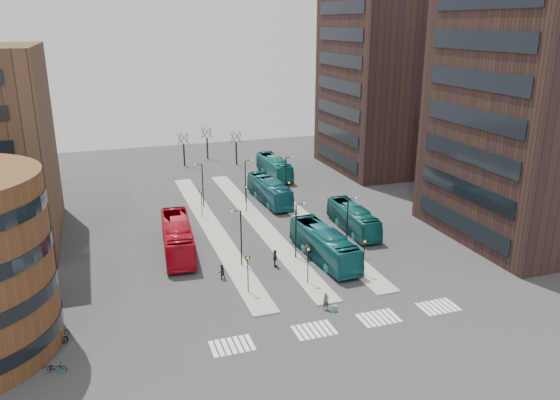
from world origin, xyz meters
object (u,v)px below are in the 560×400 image
object	(u,v)px
bicycle_mid	(57,340)
commuter_b	(275,258)
traveller	(326,302)
bicycle_far	(58,333)
commuter_a	(221,272)
bicycle_near	(55,368)
teal_bus_d	(274,167)
teal_bus_c	(353,218)
suitcase	(334,308)
teal_bus_a	(324,244)
red_bus	(177,237)
commuter_c	(307,252)
teal_bus_b	(269,191)

from	to	relation	value
bicycle_mid	commuter_b	bearing A→B (deg)	-79.31
traveller	bicycle_far	size ratio (longest dim) A/B	0.93
commuter_a	bicycle_near	size ratio (longest dim) A/B	0.87
commuter_a	teal_bus_d	bearing A→B (deg)	-132.70
teal_bus_c	bicycle_near	xyz separation A→B (m)	(-33.17, -18.93, -1.08)
commuter_a	suitcase	bearing A→B (deg)	113.56
teal_bus_a	teal_bus_c	bearing A→B (deg)	41.85
red_bus	bicycle_far	xyz separation A→B (m)	(-11.90, -14.19, -1.33)
commuter_c	bicycle_mid	world-z (taller)	commuter_c
teal_bus_a	commuter_b	world-z (taller)	teal_bus_a
commuter_b	bicycle_near	world-z (taller)	commuter_b
bicycle_far	traveller	bearing A→B (deg)	-100.42
red_bus	commuter_a	world-z (taller)	red_bus
teal_bus_a	bicycle_near	size ratio (longest dim) A/B	7.00
traveller	bicycle_far	xyz separation A→B (m)	(-22.27, 2.89, -0.35)
red_bus	commuter_a	bearing A→B (deg)	-64.23
commuter_b	traveller	bearing A→B (deg)	-155.33
teal_bus_b	bicycle_mid	world-z (taller)	teal_bus_b
suitcase	commuter_c	bearing A→B (deg)	90.59
commuter_b	suitcase	bearing A→B (deg)	-152.45
bicycle_mid	teal_bus_a	bearing A→B (deg)	-83.30
teal_bus_a	bicycle_mid	size ratio (longest dim) A/B	7.28
traveller	bicycle_near	bearing A→B (deg)	-170.33
commuter_a	bicycle_mid	size ratio (longest dim) A/B	0.90
suitcase	commuter_c	world-z (taller)	commuter_c
teal_bus_d	teal_bus_c	bearing A→B (deg)	-86.45
teal_bus_a	traveller	distance (m)	10.93
commuter_a	bicycle_mid	world-z (taller)	commuter_a
commuter_a	commuter_c	world-z (taller)	commuter_c
suitcase	bicycle_near	xyz separation A→B (m)	(-22.87, -1.64, 0.19)
teal_bus_a	traveller	xyz separation A→B (m)	(-4.14, -10.08, -0.90)
teal_bus_d	traveller	size ratio (longest dim) A/B	7.41
teal_bus_c	commuter_b	size ratio (longest dim) A/B	5.88
teal_bus_a	commuter_b	xyz separation A→B (m)	(-5.56, -0.13, -0.76)
teal_bus_a	teal_bus_b	xyz separation A→B (m)	(0.54, 20.66, -0.04)
commuter_a	bicycle_far	size ratio (longest dim) A/B	0.88
red_bus	teal_bus_a	xyz separation A→B (m)	(14.50, -7.00, -0.08)
teal_bus_c	teal_bus_b	bearing A→B (deg)	116.39
bicycle_mid	bicycle_near	bearing A→B (deg)	169.09
suitcase	bicycle_far	xyz separation A→B (m)	(-22.87, 3.34, 0.19)
teal_bus_b	commuter_a	bearing A→B (deg)	-121.08
teal_bus_a	teal_bus_b	distance (m)	20.67
teal_bus_a	teal_bus_d	size ratio (longest dim) A/B	1.03
teal_bus_c	bicycle_far	bearing A→B (deg)	-154.89
teal_bus_c	bicycle_mid	size ratio (longest dim) A/B	6.58
teal_bus_b	bicycle_far	world-z (taller)	teal_bus_b
teal_bus_b	teal_bus_d	world-z (taller)	teal_bus_b
commuter_a	bicycle_near	distance (m)	18.60
red_bus	teal_bus_c	bearing A→B (deg)	4.57
teal_bus_a	bicycle_far	size ratio (longest dim) A/B	7.08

